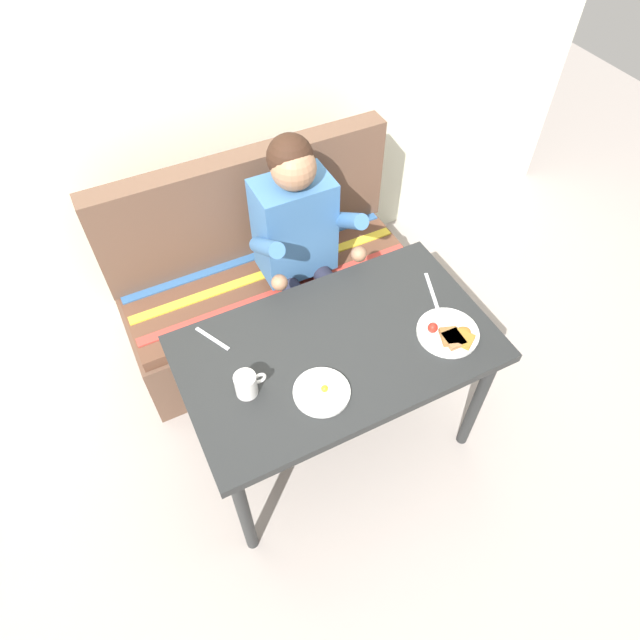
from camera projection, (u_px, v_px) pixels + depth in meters
The scene contains 10 objects.
ground_plane at pixel (334, 436), 2.66m from camera, with size 8.00×8.00×0.00m, color #A29790.
back_wall at pixel (204, 55), 2.37m from camera, with size 4.40×0.10×2.60m, color silver.
table at pixel (337, 358), 2.16m from camera, with size 1.20×0.70×0.73m.
couch at pixel (267, 286), 2.84m from camera, with size 1.44×0.56×1.00m.
person at pixel (301, 239), 2.45m from camera, with size 0.45×0.61×1.21m.
plate_breakfast at pixel (449, 334), 2.11m from camera, with size 0.24×0.24×0.05m.
plate_eggs at pixel (322, 392), 1.95m from camera, with size 0.21×0.21×0.04m.
coffee_mug at pixel (246, 384), 1.92m from camera, with size 0.12×0.08×0.09m.
fork at pixel (212, 339), 2.11m from camera, with size 0.01×0.17×0.01m, color silver.
knife at pixel (432, 291), 2.27m from camera, with size 0.01×0.20×0.01m, color silver.
Camera 1 is at (-0.62, -1.09, 2.41)m, focal length 30.92 mm.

